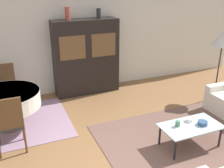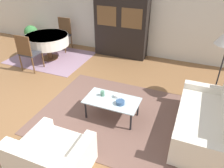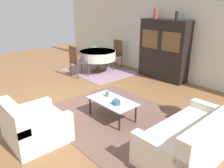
% 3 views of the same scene
% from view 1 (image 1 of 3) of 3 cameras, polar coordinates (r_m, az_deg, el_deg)
% --- Properties ---
extents(wall_back, '(10.00, 0.06, 2.70)m').
position_cam_1_polar(wall_back, '(6.45, -9.46, 9.92)').
color(wall_back, beige).
rests_on(wall_back, ground_plane).
extents(area_rug, '(2.76, 2.37, 0.01)m').
position_cam_1_polar(area_rug, '(4.82, 15.33, -12.37)').
color(area_rug, brown).
rests_on(area_rug, ground_plane).
extents(dining_rug, '(2.26, 1.77, 0.01)m').
position_cam_1_polar(dining_rug, '(5.54, -21.26, -8.36)').
color(dining_rug, gray).
rests_on(dining_rug, ground_plane).
extents(coffee_table, '(1.02, 0.56, 0.39)m').
position_cam_1_polar(coffee_table, '(4.60, 16.78, -9.04)').
color(coffee_table, black).
rests_on(coffee_table, area_rug).
extents(display_cabinet, '(1.56, 0.45, 1.80)m').
position_cam_1_polar(display_cabinet, '(6.38, -5.66, 5.84)').
color(display_cabinet, black).
rests_on(display_cabinet, ground_plane).
extents(dining_table, '(1.23, 1.23, 0.72)m').
position_cam_1_polar(dining_table, '(5.23, -21.98, -3.20)').
color(dining_table, brown).
rests_on(dining_table, dining_rug).
extents(dining_chair_near, '(0.44, 0.44, 0.99)m').
position_cam_1_polar(dining_chair_near, '(4.48, -21.55, -7.61)').
color(dining_chair_near, brown).
rests_on(dining_chair_near, dining_rug).
extents(dining_chair_far, '(0.44, 0.44, 0.99)m').
position_cam_1_polar(dining_chair_far, '(6.01, -22.25, -0.14)').
color(dining_chair_far, brown).
rests_on(dining_chair_far, dining_rug).
extents(floor_lamp, '(0.50, 0.50, 1.64)m').
position_cam_1_polar(floor_lamp, '(6.35, 23.02, 8.95)').
color(floor_lamp, black).
rests_on(floor_lamp, ground_plane).
extents(cup, '(0.08, 0.08, 0.10)m').
position_cam_1_polar(cup, '(4.48, 14.10, -8.36)').
color(cup, '#4C7A60').
rests_on(cup, coffee_table).
extents(bowl, '(0.16, 0.16, 0.07)m').
position_cam_1_polar(bowl, '(4.64, 19.10, -8.04)').
color(bowl, '#33517A').
rests_on(bowl, coffee_table).
extents(bowl_small, '(0.11, 0.11, 0.05)m').
position_cam_1_polar(bowl_small, '(4.68, 16.42, -7.52)').
color(bowl_small, white).
rests_on(bowl_small, coffee_table).
extents(vase_tall, '(0.12, 0.12, 0.29)m').
position_cam_1_polar(vase_tall, '(6.08, -9.66, 14.91)').
color(vase_tall, '#9E4238').
rests_on(vase_tall, display_cabinet).
extents(vase_short, '(0.10, 0.10, 0.23)m').
position_cam_1_polar(vase_short, '(6.29, -2.93, 15.12)').
color(vase_short, '#232328').
rests_on(vase_short, display_cabinet).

